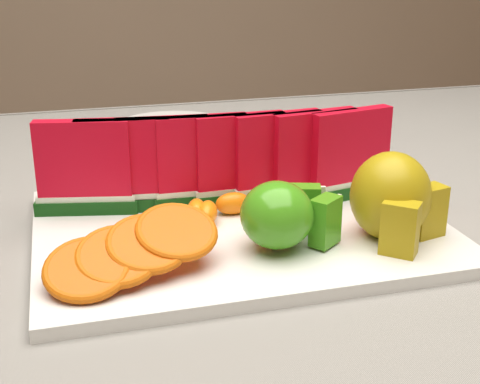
% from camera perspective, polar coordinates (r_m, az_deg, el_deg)
% --- Properties ---
extents(table, '(1.40, 0.90, 0.75)m').
position_cam_1_polar(table, '(0.78, -7.03, -8.91)').
color(table, '#462A1B').
rests_on(table, ground).
extents(tablecloth, '(1.53, 1.03, 0.20)m').
position_cam_1_polar(tablecloth, '(0.75, -7.23, -4.73)').
color(tablecloth, gray).
rests_on(tablecloth, table).
extents(platter, '(0.40, 0.30, 0.01)m').
position_cam_1_polar(platter, '(0.67, 0.01, -3.16)').
color(platter, silver).
rests_on(platter, tablecloth).
extents(apple_cluster, '(0.10, 0.08, 0.06)m').
position_cam_1_polar(apple_cluster, '(0.60, 3.75, -1.96)').
color(apple_cluster, '#24850F').
rests_on(apple_cluster, platter).
extents(pear_cluster, '(0.10, 0.11, 0.08)m').
position_cam_1_polar(pear_cluster, '(0.64, 12.95, -0.57)').
color(pear_cluster, '#B46B0F').
rests_on(pear_cluster, platter).
extents(side_plate, '(0.20, 0.20, 0.01)m').
position_cam_1_polar(side_plate, '(1.06, -5.84, 5.53)').
color(side_plate, silver).
rests_on(side_plate, tablecloth).
extents(watermelon_row, '(0.39, 0.07, 0.10)m').
position_cam_1_polar(watermelon_row, '(0.70, -1.61, 2.50)').
color(watermelon_row, '#0D3709').
rests_on(watermelon_row, platter).
extents(orange_fan_front, '(0.16, 0.11, 0.05)m').
position_cam_1_polar(orange_fan_front, '(0.57, -9.09, -4.86)').
color(orange_fan_front, '#CB5100').
rests_on(orange_fan_front, platter).
extents(orange_fan_back, '(0.28, 0.09, 0.04)m').
position_cam_1_polar(orange_fan_back, '(0.78, -3.54, 2.18)').
color(orange_fan_back, '#CB5100').
rests_on(orange_fan_back, platter).
extents(tangerine_segments, '(0.16, 0.06, 0.02)m').
position_cam_1_polar(tangerine_segments, '(0.66, -1.28, -1.69)').
color(tangerine_segments, '#D64809').
rests_on(tangerine_segments, platter).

